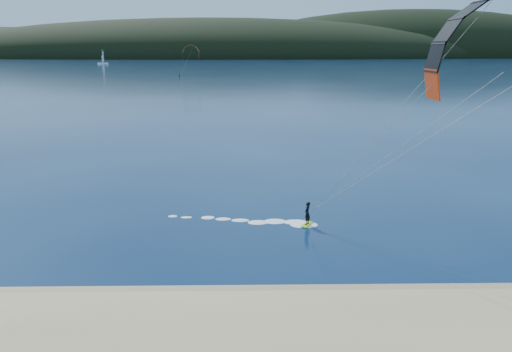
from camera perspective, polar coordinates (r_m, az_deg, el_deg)
The scene contains 6 objects.
ground at distance 22.33m, azimuth -9.12°, elevation -19.19°, with size 1800.00×1800.00×0.00m, color #08173D.
wet_sand at distance 26.14m, azimuth -7.74°, elevation -13.66°, with size 220.00×2.50×0.10m.
headland at distance 763.79m, azimuth -1.20°, elevation 13.45°, with size 1200.00×310.00×140.00m.
kitesurfer_near at distance 30.35m, azimuth 25.54°, elevation 10.07°, with size 24.61×9.59×15.45m.
kitesurfer_far at distance 217.91m, azimuth -7.50°, elevation 13.71°, with size 10.13×5.12×13.00m.
sailboat at distance 437.91m, azimuth -17.14°, elevation 12.27°, with size 8.66×5.58×12.33m.
Camera 1 is at (3.03, -18.41, 12.28)m, focal length 34.88 mm.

